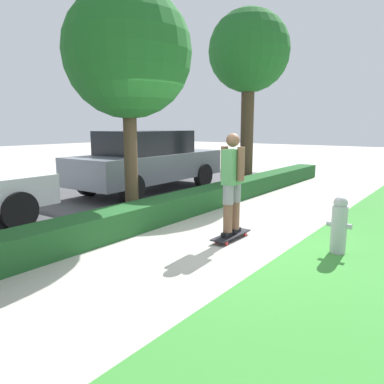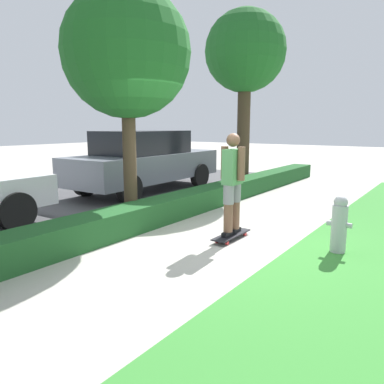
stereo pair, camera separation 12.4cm
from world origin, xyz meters
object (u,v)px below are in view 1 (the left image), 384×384
at_px(tree_far, 249,54).
at_px(fire_hydrant, 339,225).
at_px(skater_person, 232,182).
at_px(skateboard, 231,235).
at_px(parked_car_middle, 148,160).
at_px(tree_mid, 128,54).

xyz_separation_m(tree_far, fire_hydrant, (-4.23, -3.77, -3.31)).
xyz_separation_m(skater_person, tree_far, (4.56, 2.22, 2.80)).
bearing_deg(tree_far, skater_person, -154.10).
bearing_deg(fire_hydrant, skateboard, 101.96).
xyz_separation_m(skater_person, fire_hydrant, (0.33, -1.55, -0.52)).
relative_size(tree_far, fire_hydrant, 5.94).
bearing_deg(fire_hydrant, parked_car_middle, 69.00).
bearing_deg(skater_person, parked_car_middle, 58.67).
height_order(skater_person, parked_car_middle, skater_person).
relative_size(skater_person, tree_far, 0.32).
height_order(parked_car_middle, fire_hydrant, parked_car_middle).
bearing_deg(skateboard, tree_mid, 94.66).
bearing_deg(tree_far, parked_car_middle, 137.22).
distance_m(tree_mid, parked_car_middle, 4.01).
height_order(tree_far, parked_car_middle, tree_far).
bearing_deg(skateboard, fire_hydrant, -78.04).
height_order(skateboard, tree_mid, tree_mid).
bearing_deg(skater_person, fire_hydrant, -78.04).
height_order(tree_mid, parked_car_middle, tree_mid).
xyz_separation_m(skater_person, parked_car_middle, (2.51, 4.12, -0.08)).
height_order(skater_person, tree_mid, tree_mid).
xyz_separation_m(skater_person, tree_mid, (-0.17, 2.05, 2.08)).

